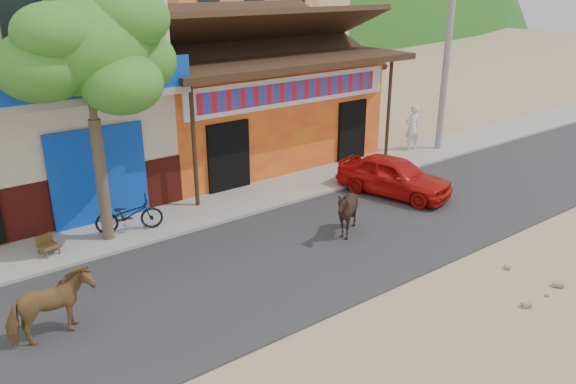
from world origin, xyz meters
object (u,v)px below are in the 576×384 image
(cow_tan, at_px, (51,307))
(utility_pole, at_px, (449,39))
(cafe_chair_right, at_px, (47,238))
(cow_dark, at_px, (347,212))
(scooter, at_px, (129,215))
(red_car, at_px, (394,176))
(tree, at_px, (94,119))
(pedestrian, at_px, (412,127))

(cow_tan, bearing_deg, utility_pole, -83.02)
(cow_tan, bearing_deg, cafe_chair_right, -19.89)
(cow_dark, distance_m, scooter, 5.48)
(scooter, distance_m, cafe_chair_right, 2.03)
(cow_tan, xyz_separation_m, red_car, (10.22, 1.33, -0.05))
(scooter, bearing_deg, tree, 116.45)
(cow_dark, bearing_deg, pedestrian, 127.65)
(red_car, relative_size, scooter, 2.07)
(scooter, bearing_deg, cow_tan, 158.46)
(utility_pole, bearing_deg, cow_tan, -166.77)
(cow_dark, relative_size, scooter, 0.78)
(tree, xyz_separation_m, scooter, (0.60, 0.09, -2.56))
(tree, height_order, pedestrian, tree)
(cafe_chair_right, bearing_deg, tree, -13.13)
(cow_tan, xyz_separation_m, cow_dark, (7.12, 0.02, 0.02))
(scooter, bearing_deg, red_car, -87.78)
(pedestrian, bearing_deg, utility_pole, 163.91)
(red_car, xyz_separation_m, cafe_chair_right, (-9.42, 1.97, -0.08))
(cow_tan, bearing_deg, pedestrian, -80.34)
(cow_tan, distance_m, red_car, 10.31)
(scooter, height_order, cafe_chair_right, scooter)
(cow_dark, bearing_deg, tree, -116.34)
(cow_tan, xyz_separation_m, pedestrian, (14.03, 4.00, 0.30))
(tree, xyz_separation_m, cow_tan, (-2.22, -3.33, -2.45))
(cow_tan, relative_size, pedestrian, 0.88)
(tree, xyz_separation_m, cafe_chair_right, (-1.42, -0.03, -2.57))
(cow_tan, relative_size, cafe_chair_right, 1.76)
(red_car, height_order, scooter, red_car)
(red_car, bearing_deg, pedestrian, 18.99)
(tree, relative_size, utility_pole, 0.75)
(red_car, height_order, cafe_chair_right, red_car)
(cow_dark, distance_m, pedestrian, 7.98)
(cow_dark, bearing_deg, cow_tan, -82.12)
(red_car, bearing_deg, scooter, 148.25)
(cow_tan, distance_m, pedestrian, 14.59)
(cafe_chair_right, bearing_deg, cow_tan, -118.07)
(pedestrian, bearing_deg, cow_tan, 25.10)
(tree, xyz_separation_m, cow_dark, (4.90, -3.31, -2.43))
(cow_dark, xyz_separation_m, scooter, (-4.30, 3.40, -0.13))
(scooter, xyz_separation_m, cafe_chair_right, (-2.02, -0.12, -0.01))
(tree, bearing_deg, utility_pole, 0.90)
(tree, relative_size, cow_tan, 4.00)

